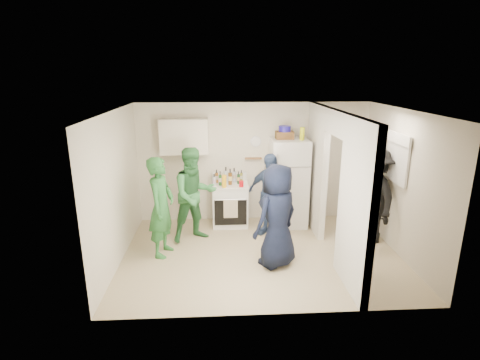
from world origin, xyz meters
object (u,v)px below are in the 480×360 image
object	(u,v)px
person_green_left	(161,207)
person_denim	(269,195)
yellow_cup_stack_top	(302,134)
blue_bowl	(285,129)
person_navy	(277,216)
wicker_basket	(284,135)
person_nook	(373,196)
fridge	(288,183)
person_green_center	(194,195)
stove	(230,204)

from	to	relation	value
person_green_left	person_denim	bearing A→B (deg)	-55.82
yellow_cup_stack_top	person_green_left	world-z (taller)	yellow_cup_stack_top
blue_bowl	person_navy	xyz separation A→B (m)	(-0.39, -1.76, -1.15)
wicker_basket	person_nook	distance (m)	2.04
fridge	person_green_left	world-z (taller)	fridge
person_green_center	person_navy	size ratio (longest dim) A/B	1.04
person_nook	blue_bowl	bearing A→B (deg)	-128.96
fridge	person_green_left	size ratio (longest dim) A/B	1.03
person_green_center	person_green_left	bearing A→B (deg)	-157.85
stove	person_nook	bearing A→B (deg)	-19.91
blue_bowl	wicker_basket	bearing A→B (deg)	0.00
person_navy	yellow_cup_stack_top	bearing A→B (deg)	-150.45
person_denim	blue_bowl	bearing A→B (deg)	98.34
fridge	person_denim	bearing A→B (deg)	-132.60
stove	wicker_basket	distance (m)	1.80
blue_bowl	yellow_cup_stack_top	distance (m)	0.36
blue_bowl	person_green_center	world-z (taller)	blue_bowl
blue_bowl	fridge	bearing A→B (deg)	-26.57
yellow_cup_stack_top	person_nook	xyz separation A→B (m)	(1.19, -0.81, -1.03)
fridge	person_green_left	bearing A→B (deg)	-153.13
fridge	person_navy	distance (m)	1.78
blue_bowl	person_green_center	size ratio (longest dim) A/B	0.13
yellow_cup_stack_top	person_green_center	distance (m)	2.40
person_denim	person_green_center	bearing A→B (deg)	-132.30
wicker_basket	blue_bowl	bearing A→B (deg)	0.00
person_nook	fridge	bearing A→B (deg)	-129.36
fridge	person_navy	bearing A→B (deg)	-105.89
blue_bowl	person_denim	world-z (taller)	blue_bowl
wicker_basket	person_navy	bearing A→B (deg)	-102.39
stove	person_green_left	bearing A→B (deg)	-134.13
wicker_basket	yellow_cup_stack_top	size ratio (longest dim) A/B	1.40
yellow_cup_stack_top	person_nook	distance (m)	1.77
person_denim	person_nook	bearing A→B (deg)	28.61
person_green_left	person_navy	size ratio (longest dim) A/B	1.02
stove	person_green_left	size ratio (longest dim) A/B	0.51
person_denim	person_navy	world-z (taller)	person_navy
person_nook	person_navy	bearing A→B (deg)	-73.61
stove	wicker_basket	world-z (taller)	wicker_basket
yellow_cup_stack_top	fridge	bearing A→B (deg)	155.56
person_denim	person_nook	distance (m)	1.91
wicker_basket	yellow_cup_stack_top	bearing A→B (deg)	-25.11
stove	yellow_cup_stack_top	xyz separation A→B (m)	(1.41, -0.13, 1.48)
wicker_basket	person_green_left	size ratio (longest dim) A/B	0.20
person_nook	yellow_cup_stack_top	bearing A→B (deg)	-130.78
yellow_cup_stack_top	person_nook	size ratio (longest dim) A/B	0.14
blue_bowl	stove	bearing A→B (deg)	-178.95
fridge	wicker_basket	size ratio (longest dim) A/B	5.15
yellow_cup_stack_top	person_green_left	size ratio (longest dim) A/B	0.14
person_green_center	person_denim	bearing A→B (deg)	-18.61
blue_bowl	yellow_cup_stack_top	bearing A→B (deg)	-25.11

